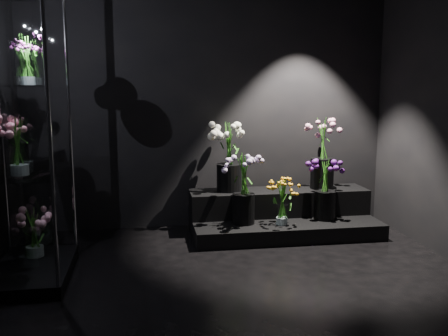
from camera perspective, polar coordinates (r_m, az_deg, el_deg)
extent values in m
plane|color=black|center=(3.89, 2.40, -14.39)|extent=(4.00, 4.00, 0.00)
plane|color=black|center=(5.53, -1.72, 7.65)|extent=(4.00, 0.00, 4.00)
plane|color=black|center=(1.66, 16.83, 3.25)|extent=(4.00, 0.00, 4.00)
cube|color=black|center=(5.41, 6.85, -6.62)|extent=(1.96, 0.87, 0.16)
cube|color=black|center=(5.56, 6.27, -3.86)|extent=(1.96, 0.44, 0.27)
cube|color=black|center=(4.50, -21.12, -10.93)|extent=(0.63, 1.04, 0.10)
cube|color=white|center=(4.29, -21.77, -0.42)|extent=(0.57, 0.98, 0.01)
cube|color=white|center=(4.24, -22.33, 8.65)|extent=(0.57, 0.98, 0.01)
cylinder|color=white|center=(5.14, 6.64, -5.31)|extent=(0.13, 0.13, 0.21)
cylinder|color=black|center=(5.14, 2.24, -4.66)|extent=(0.23, 0.23, 0.31)
cylinder|color=black|center=(5.41, 11.44, -4.18)|extent=(0.23, 0.23, 0.31)
cylinder|color=black|center=(5.41, 0.57, -1.09)|extent=(0.27, 0.27, 0.30)
cylinder|color=black|center=(5.65, 11.14, -0.61)|extent=(0.26, 0.26, 0.34)
cylinder|color=white|center=(4.08, -22.36, 0.87)|extent=(0.14, 0.14, 0.24)
cylinder|color=white|center=(4.35, -21.53, 10.09)|extent=(0.12, 0.12, 0.20)
cylinder|color=white|center=(4.65, -20.85, -7.90)|extent=(0.16, 0.16, 0.26)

